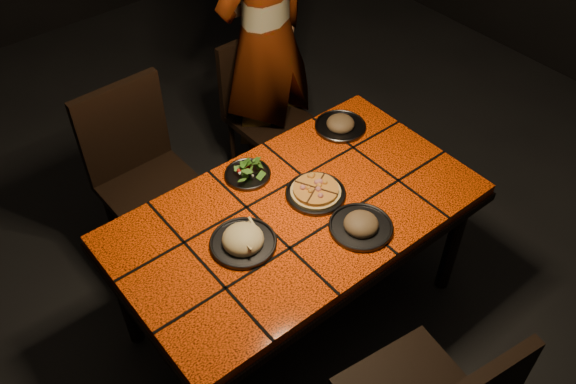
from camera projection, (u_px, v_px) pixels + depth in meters
room_shell at (299, 62)px, 2.12m from camera, size 6.04×7.04×3.08m
dining_table at (296, 222)px, 2.71m from camera, size 1.62×0.92×0.75m
chair_far_left at (141, 168)px, 3.09m from camera, size 0.47×0.47×1.02m
chair_far_right at (260, 102)px, 3.60m from camera, size 0.42×0.42×0.90m
diner at (266, 39)px, 3.33m from camera, size 0.74×0.55×1.85m
plate_pizza at (316, 192)px, 2.70m from camera, size 0.30×0.30×0.04m
plate_pasta at (243, 240)px, 2.49m from camera, size 0.28×0.28×0.09m
plate_salad at (247, 172)px, 2.79m from camera, size 0.21×0.21×0.07m
plate_mushroom_a at (361, 225)px, 2.56m from camera, size 0.27×0.27×0.09m
plate_mushroom_b at (340, 124)px, 3.04m from camera, size 0.26×0.26×0.08m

